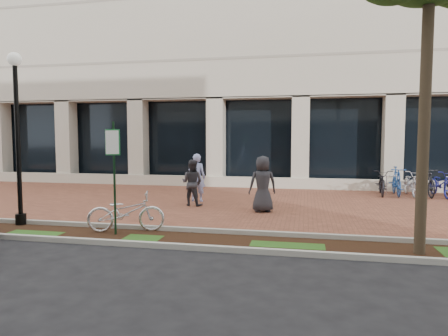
% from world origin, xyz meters
% --- Properties ---
extents(ground, '(120.00, 120.00, 0.00)m').
position_xyz_m(ground, '(0.00, 0.00, 0.00)').
color(ground, black).
rests_on(ground, ground).
extents(brick_plaza, '(40.00, 9.00, 0.01)m').
position_xyz_m(brick_plaza, '(0.00, 0.00, 0.01)').
color(brick_plaza, brown).
rests_on(brick_plaza, ground).
extents(planting_strip, '(40.00, 1.50, 0.01)m').
position_xyz_m(planting_strip, '(0.00, -5.25, 0.01)').
color(planting_strip, black).
rests_on(planting_strip, ground).
extents(curb_plaza_side, '(40.00, 0.12, 0.12)m').
position_xyz_m(curb_plaza_side, '(0.00, -4.50, 0.06)').
color(curb_plaza_side, '#A6A69C').
rests_on(curb_plaza_side, ground).
extents(curb_street_side, '(40.00, 0.12, 0.12)m').
position_xyz_m(curb_street_side, '(0.00, -6.00, 0.06)').
color(curb_street_side, '#A6A69C').
rests_on(curb_street_side, ground).
extents(near_office_building, '(40.00, 12.12, 16.00)m').
position_xyz_m(near_office_building, '(0.00, 10.47, 10.05)').
color(near_office_building, beige).
rests_on(near_office_building, ground).
extents(parking_sign, '(0.34, 0.07, 2.73)m').
position_xyz_m(parking_sign, '(-2.24, -5.12, 1.71)').
color(parking_sign, '#13351B').
rests_on(parking_sign, ground).
extents(lamppost, '(0.36, 0.36, 4.57)m').
position_xyz_m(lamppost, '(-5.25, -4.60, 2.58)').
color(lamppost, black).
rests_on(lamppost, ground).
extents(locked_bicycle, '(2.01, 1.22, 1.00)m').
position_xyz_m(locked_bicycle, '(-2.11, -4.78, 0.50)').
color(locked_bicycle, silver).
rests_on(locked_bicycle, ground).
extents(pedestrian_left, '(0.64, 0.42, 1.76)m').
position_xyz_m(pedestrian_left, '(-1.64, 0.12, 0.88)').
color(pedestrian_left, '#99A9E5').
rests_on(pedestrian_left, ground).
extents(pedestrian_mid, '(0.87, 0.73, 1.59)m').
position_xyz_m(pedestrian_mid, '(-1.56, -0.77, 0.80)').
color(pedestrian_mid, '#2B2B30').
rests_on(pedestrian_mid, ground).
extents(pedestrian_right, '(1.00, 0.81, 1.78)m').
position_xyz_m(pedestrian_right, '(0.94, -1.46, 0.89)').
color(pedestrian_right, '#25252A').
rests_on(pedestrian_right, ground).
extents(bike_rack_cluster, '(3.63, 2.07, 1.17)m').
position_xyz_m(bike_rack_cluster, '(6.65, 3.14, 0.55)').
color(bike_rack_cluster, black).
rests_on(bike_rack_cluster, ground).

